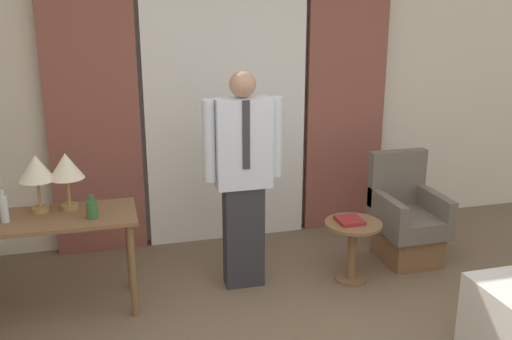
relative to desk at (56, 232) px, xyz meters
The scene contains 13 objects.
wall_back 2.03m from the desk, 38.30° to the left, with size 10.00×0.06×2.70m.
curtain_sheer_center 1.94m from the desk, 35.09° to the left, with size 1.51×0.06×2.58m.
curtain_drape_left 1.28m from the desk, 73.90° to the left, with size 0.80×0.06×2.58m.
curtain_drape_right 2.96m from the desk, 21.36° to the left, with size 0.80×0.06×2.58m.
desk is the anchor object (origin of this frame).
table_lamp_left 0.47m from the desk, 128.81° to the left, with size 0.25×0.25×0.43m.
table_lamp_right 0.47m from the desk, 51.19° to the left, with size 0.25×0.25×0.43m.
bottle_near_edge 0.34m from the desk, 21.92° to the right, with size 0.08×0.08×0.17m.
bottle_by_lamp 0.39m from the desk, behind, with size 0.06×0.06×0.24m.
person 1.44m from the desk, ahead, with size 0.62×0.21×1.74m.
armchair 2.94m from the desk, ahead, with size 0.53×0.62×0.95m.
side_table 2.30m from the desk, ahead, with size 0.46×0.46×0.51m.
book 2.25m from the desk, ahead, with size 0.20×0.21×0.03m.
Camera 1 is at (-1.10, -2.38, 2.23)m, focal length 40.00 mm.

